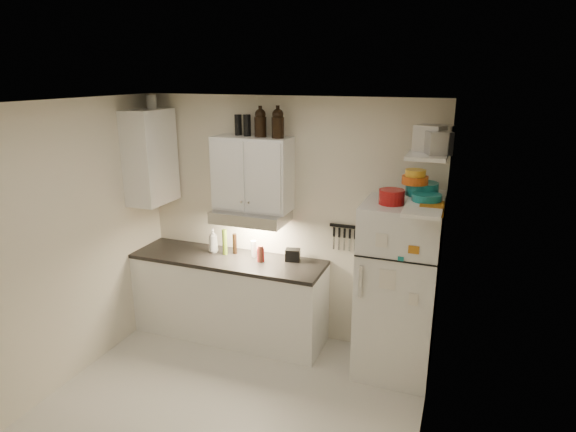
% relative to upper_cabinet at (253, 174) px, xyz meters
% --- Properties ---
extents(floor, '(3.20, 3.00, 0.02)m').
position_rel_upper_cabinet_xyz_m(floor, '(0.30, -1.33, -1.84)').
color(floor, silver).
rests_on(floor, ground).
extents(ceiling, '(3.20, 3.00, 0.02)m').
position_rel_upper_cabinet_xyz_m(ceiling, '(0.30, -1.33, 0.78)').
color(ceiling, white).
rests_on(ceiling, ground).
extents(back_wall, '(3.20, 0.02, 2.60)m').
position_rel_upper_cabinet_xyz_m(back_wall, '(0.30, 0.18, -0.53)').
color(back_wall, beige).
rests_on(back_wall, ground).
extents(left_wall, '(0.02, 3.00, 2.60)m').
position_rel_upper_cabinet_xyz_m(left_wall, '(-1.31, -1.33, -0.53)').
color(left_wall, beige).
rests_on(left_wall, ground).
extents(right_wall, '(0.02, 3.00, 2.60)m').
position_rel_upper_cabinet_xyz_m(right_wall, '(1.91, -1.33, -0.53)').
color(right_wall, beige).
rests_on(right_wall, ground).
extents(base_cabinet, '(2.10, 0.60, 0.88)m').
position_rel_upper_cabinet_xyz_m(base_cabinet, '(-0.25, -0.14, -1.39)').
color(base_cabinet, white).
rests_on(base_cabinet, floor).
extents(countertop, '(2.10, 0.62, 0.04)m').
position_rel_upper_cabinet_xyz_m(countertop, '(-0.25, -0.14, -0.93)').
color(countertop, black).
rests_on(countertop, base_cabinet).
extents(upper_cabinet, '(0.80, 0.33, 0.75)m').
position_rel_upper_cabinet_xyz_m(upper_cabinet, '(0.00, 0.00, 0.00)').
color(upper_cabinet, white).
rests_on(upper_cabinet, back_wall).
extents(side_cabinet, '(0.33, 0.55, 1.00)m').
position_rel_upper_cabinet_xyz_m(side_cabinet, '(-1.14, -0.14, 0.12)').
color(side_cabinet, white).
rests_on(side_cabinet, left_wall).
extents(range_hood, '(0.76, 0.46, 0.12)m').
position_rel_upper_cabinet_xyz_m(range_hood, '(0.00, -0.06, -0.44)').
color(range_hood, silver).
rests_on(range_hood, back_wall).
extents(fridge, '(0.70, 0.68, 1.70)m').
position_rel_upper_cabinet_xyz_m(fridge, '(1.55, -0.18, -0.98)').
color(fridge, white).
rests_on(fridge, floor).
extents(shelf_hi, '(0.30, 0.95, 0.03)m').
position_rel_upper_cabinet_xyz_m(shelf_hi, '(1.75, -0.31, 0.38)').
color(shelf_hi, white).
rests_on(shelf_hi, right_wall).
extents(shelf_lo, '(0.30, 0.95, 0.03)m').
position_rel_upper_cabinet_xyz_m(shelf_lo, '(1.75, -0.31, -0.07)').
color(shelf_lo, white).
rests_on(shelf_lo, right_wall).
extents(knife_strip, '(0.42, 0.02, 0.03)m').
position_rel_upper_cabinet_xyz_m(knife_strip, '(1.00, 0.15, -0.51)').
color(knife_strip, black).
rests_on(knife_strip, back_wall).
extents(dutch_oven, '(0.25, 0.25, 0.13)m').
position_rel_upper_cabinet_xyz_m(dutch_oven, '(1.45, -0.23, -0.06)').
color(dutch_oven, '#AE1414').
rests_on(dutch_oven, fridge).
extents(book_stack, '(0.20, 0.25, 0.08)m').
position_rel_upper_cabinet_xyz_m(book_stack, '(1.81, -0.41, -0.08)').
color(book_stack, '#B86D17').
rests_on(book_stack, fridge).
extents(spice_jar, '(0.07, 0.07, 0.10)m').
position_rel_upper_cabinet_xyz_m(spice_jar, '(1.53, -0.21, -0.08)').
color(spice_jar, silver).
rests_on(spice_jar, fridge).
extents(stock_pot, '(0.31, 0.31, 0.17)m').
position_rel_upper_cabinet_xyz_m(stock_pot, '(1.81, -0.04, 0.48)').
color(stock_pot, silver).
rests_on(stock_pot, shelf_hi).
extents(tin_a, '(0.26, 0.24, 0.21)m').
position_rel_upper_cabinet_xyz_m(tin_a, '(1.75, -0.45, 0.49)').
color(tin_a, '#AAAAAD').
rests_on(tin_a, shelf_hi).
extents(tin_b, '(0.23, 0.23, 0.17)m').
position_rel_upper_cabinet_xyz_m(tin_b, '(1.82, -0.57, 0.48)').
color(tin_b, '#AAAAAD').
rests_on(tin_b, shelf_hi).
extents(bowl_teal, '(0.28, 0.28, 0.11)m').
position_rel_upper_cabinet_xyz_m(bowl_teal, '(1.69, -0.11, 0.01)').
color(bowl_teal, '#177D7F').
rests_on(bowl_teal, shelf_lo).
extents(bowl_orange, '(0.23, 0.23, 0.07)m').
position_rel_upper_cabinet_xyz_m(bowl_orange, '(1.64, -0.19, 0.10)').
color(bowl_orange, '#D65414').
rests_on(bowl_orange, bowl_teal).
extents(bowl_yellow, '(0.18, 0.18, 0.06)m').
position_rel_upper_cabinet_xyz_m(bowl_yellow, '(1.64, -0.19, 0.16)').
color(bowl_yellow, gold).
rests_on(bowl_yellow, bowl_orange).
extents(plates, '(0.31, 0.31, 0.06)m').
position_rel_upper_cabinet_xyz_m(plates, '(1.75, -0.31, -0.02)').
color(plates, '#177D7F').
rests_on(plates, shelf_lo).
extents(growler_a, '(0.15, 0.15, 0.28)m').
position_rel_upper_cabinet_xyz_m(growler_a, '(0.09, 0.02, 0.52)').
color(growler_a, black).
rests_on(growler_a, upper_cabinet).
extents(growler_b, '(0.16, 0.16, 0.29)m').
position_rel_upper_cabinet_xyz_m(growler_b, '(0.28, -0.01, 0.52)').
color(growler_b, black).
rests_on(growler_b, upper_cabinet).
extents(thermos_a, '(0.09, 0.09, 0.22)m').
position_rel_upper_cabinet_xyz_m(thermos_a, '(-0.06, 0.03, 0.48)').
color(thermos_a, black).
rests_on(thermos_a, upper_cabinet).
extents(thermos_b, '(0.08, 0.08, 0.21)m').
position_rel_upper_cabinet_xyz_m(thermos_b, '(-0.18, 0.07, 0.48)').
color(thermos_b, black).
rests_on(thermos_b, upper_cabinet).
extents(side_jar, '(0.13, 0.13, 0.14)m').
position_rel_upper_cabinet_xyz_m(side_jar, '(-1.15, -0.01, 0.70)').
color(side_jar, silver).
rests_on(side_jar, side_cabinet).
extents(soap_bottle, '(0.15, 0.15, 0.30)m').
position_rel_upper_cabinet_xyz_m(soap_bottle, '(-0.47, -0.04, -0.75)').
color(soap_bottle, white).
rests_on(soap_bottle, countertop).
extents(pepper_mill, '(0.07, 0.07, 0.18)m').
position_rel_upper_cabinet_xyz_m(pepper_mill, '(0.13, -0.13, -0.82)').
color(pepper_mill, '#5A261B').
rests_on(pepper_mill, countertop).
extents(oil_bottle, '(0.07, 0.07, 0.28)m').
position_rel_upper_cabinet_xyz_m(oil_bottle, '(-0.32, -0.06, -0.76)').
color(oil_bottle, '#55701C').
rests_on(oil_bottle, countertop).
extents(vinegar_bottle, '(0.06, 0.06, 0.22)m').
position_rel_upper_cabinet_xyz_m(vinegar_bottle, '(-0.23, 0.00, -0.79)').
color(vinegar_bottle, black).
rests_on(vinegar_bottle, countertop).
extents(clear_bottle, '(0.07, 0.07, 0.18)m').
position_rel_upper_cabinet_xyz_m(clear_bottle, '(-0.00, -0.02, -0.82)').
color(clear_bottle, silver).
rests_on(clear_bottle, countertop).
extents(red_jar, '(0.09, 0.09, 0.15)m').
position_rel_upper_cabinet_xyz_m(red_jar, '(0.13, -0.11, -0.83)').
color(red_jar, '#AE1414').
rests_on(red_jar, countertop).
extents(caddy, '(0.17, 0.14, 0.13)m').
position_rel_upper_cabinet_xyz_m(caddy, '(0.43, 0.02, -0.84)').
color(caddy, black).
rests_on(caddy, countertop).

